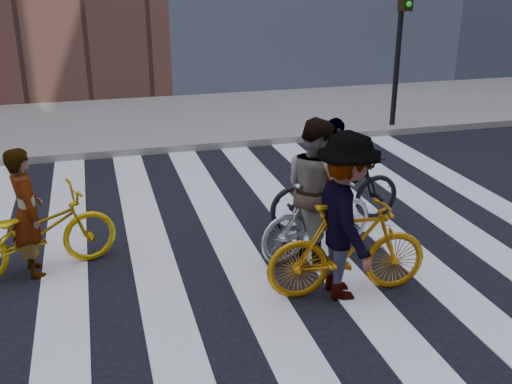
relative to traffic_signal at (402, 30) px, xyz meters
name	(u,v)px	position (x,y,z in m)	size (l,w,h in m)	color
ground	(282,256)	(-4.40, -5.32, -2.28)	(100.00, 100.00, 0.00)	black
sidewalk_far	(188,119)	(-4.40, 2.18, -2.20)	(100.00, 5.00, 0.15)	gray
zebra_crosswalk	(282,256)	(-4.40, -5.32, -2.27)	(8.25, 10.00, 0.01)	white
traffic_signal	(402,30)	(0.00, 0.00, 0.00)	(0.22, 0.42, 3.33)	black
bike_yellow_left	(34,234)	(-7.45, -4.90, -1.76)	(0.69, 1.99, 1.05)	gold
bike_silver_mid	(318,217)	(-3.93, -5.36, -1.75)	(0.49, 1.75, 1.05)	silver
bike_yellow_right	(348,249)	(-3.98, -6.41, -1.71)	(0.53, 1.88, 1.13)	#C37B0A
bike_dark_rear	(336,190)	(-3.34, -4.53, -1.74)	(0.71, 2.04, 1.07)	black
rider_left	(27,212)	(-7.50, -4.90, -1.47)	(0.59, 0.39, 1.62)	slate
rider_mid	(316,189)	(-3.98, -5.36, -1.36)	(0.90, 0.70, 1.85)	slate
rider_right	(346,217)	(-4.03, -6.41, -1.31)	(1.25, 0.72, 1.94)	slate
rider_rear	(333,173)	(-3.39, -4.53, -1.48)	(0.94, 0.39, 1.61)	slate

